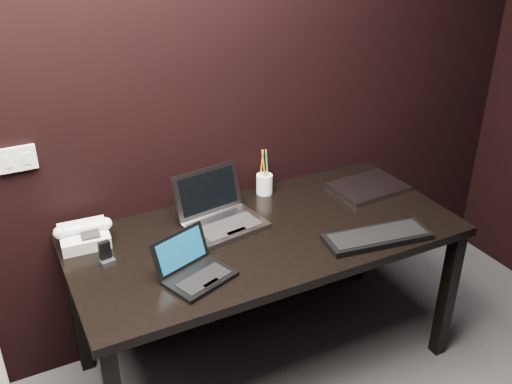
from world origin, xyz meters
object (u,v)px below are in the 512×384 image
closed_laptop (368,187)px  pen_cup (264,183)px  desk_phone (84,235)px  netbook (195,270)px  silver_laptop (221,216)px  desk (266,246)px  mobile_phone (106,255)px  ext_keyboard (377,237)px

closed_laptop → pen_cup: pen_cup is taller
desk_phone → pen_cup: size_ratio=1.04×
netbook → desk_phone: size_ratio=1.28×
netbook → closed_laptop: 1.09m
silver_laptop → desk_phone: 0.59m
desk → mobile_phone: 0.70m
silver_laptop → ext_keyboard: 0.69m
silver_laptop → desk_phone: silver_laptop is taller
closed_laptop → pen_cup: size_ratio=1.55×
desk → ext_keyboard: size_ratio=3.55×
netbook → ext_keyboard: netbook is taller
ext_keyboard → pen_cup: 0.64m
silver_laptop → ext_keyboard: silver_laptop is taller
desk_phone → mobile_phone: desk_phone is taller
desk → desk_phone: (-0.73, 0.26, 0.12)m
closed_laptop → desk_phone: desk_phone is taller
netbook → desk_phone: (-0.33, 0.43, 0.01)m
ext_keyboard → mobile_phone: mobile_phone is taller
desk_phone → mobile_phone: 0.19m
closed_laptop → pen_cup: (-0.48, 0.20, 0.04)m
pen_cup → ext_keyboard: bearing=-69.0°
ext_keyboard → closed_laptop: size_ratio=1.32×
silver_laptop → closed_laptop: 0.80m
desk → silver_laptop: (-0.15, 0.14, 0.12)m
ext_keyboard → pen_cup: size_ratio=2.06×
desk → netbook: netbook is taller
silver_laptop → closed_laptop: silver_laptop is taller
netbook → mobile_phone: 0.38m
netbook → closed_laptop: (1.05, 0.30, -0.02)m
netbook → ext_keyboard: size_ratio=0.65×
desk_phone → pen_cup: pen_cup is taller
desk → netbook: 0.45m
ext_keyboard → closed_laptop: ext_keyboard is taller
silver_laptop → mobile_phone: silver_laptop is taller
mobile_phone → pen_cup: size_ratio=0.41×
desk → netbook: (-0.40, -0.17, 0.11)m
silver_laptop → closed_laptop: (0.80, -0.02, -0.03)m
desk_phone → silver_laptop: bearing=-11.1°
ext_keyboard → mobile_phone: size_ratio=4.98×
desk → mobile_phone: (-0.68, 0.08, 0.11)m
mobile_phone → silver_laptop: bearing=7.2°
desk → silver_laptop: silver_laptop is taller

